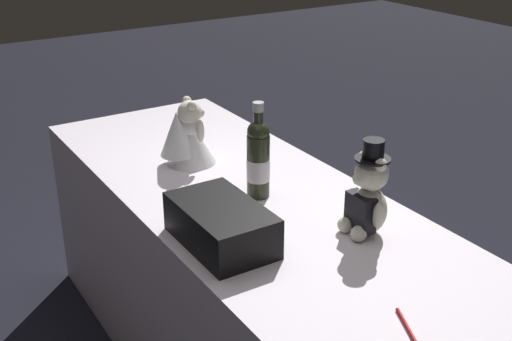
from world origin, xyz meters
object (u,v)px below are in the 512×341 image
Objects in this scene: teddy_bear_groom at (368,196)px; gift_case_black at (221,225)px; signing_pen at (408,329)px; teddy_bear_bride at (187,136)px; champagne_bottle at (258,158)px.

gift_case_black is (0.16, 0.38, -0.06)m from teddy_bear_groom.
signing_pen is at bearing 151.41° from teddy_bear_groom.
teddy_bear_groom is 0.76m from teddy_bear_bride.
teddy_bear_groom reaches higher than signing_pen.
teddy_bear_bride reaches higher than gift_case_black.
teddy_bear_bride is 0.76× the size of champagne_bottle.
signing_pen is (-1.13, 0.02, -0.10)m from teddy_bear_bride.
champagne_bottle is 0.33m from gift_case_black.
gift_case_black is (0.56, 0.16, 0.05)m from signing_pen.
teddy_bear_groom is 2.11× the size of signing_pen.
teddy_bear_bride is 0.37m from champagne_bottle.
signing_pen is (-0.40, 0.22, -0.11)m from teddy_bear_groom.
teddy_bear_bride is 1.13m from signing_pen.
champagne_bottle is at bearing 19.92° from teddy_bear_groom.
teddy_bear_bride is at bearing -0.82° from signing_pen.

